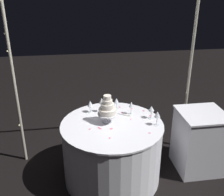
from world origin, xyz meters
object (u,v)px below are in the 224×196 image
wine_glass_2 (116,101)px  wine_glass_0 (102,102)px  main_table (112,151)px  cake_knife (121,114)px  wine_glass_1 (90,104)px  decorative_arch (106,41)px  wine_glass_4 (157,115)px  side_table (199,141)px  wine_glass_3 (131,105)px  tiered_cake (107,108)px  wine_glass_5 (151,109)px

wine_glass_2 → wine_glass_0: bearing=-162.5°
main_table → cake_knife: size_ratio=4.30×
main_table → wine_glass_2: bearing=73.4°
wine_glass_1 → wine_glass_0: bearing=-5.0°
main_table → wine_glass_0: wine_glass_0 is taller
wine_glass_0 → wine_glass_1: 0.14m
decorative_arch → main_table: size_ratio=2.06×
wine_glass_4 → wine_glass_0: bearing=143.7°
cake_knife → decorative_arch: bearing=114.7°
wine_glass_1 → cake_knife: 0.38m
wine_glass_2 → side_table: bearing=-19.4°
wine_glass_3 → wine_glass_4: wine_glass_4 is taller
cake_knife → main_table: bearing=-123.5°
tiered_cake → wine_glass_5: 0.50m
wine_glass_1 → wine_glass_2: size_ratio=1.06×
cake_knife → side_table: bearing=-11.0°
cake_knife → wine_glass_2: bearing=100.5°
wine_glass_3 → wine_glass_2: bearing=131.7°
decorative_arch → wine_glass_3: size_ratio=14.75×
decorative_arch → wine_glass_1: bearing=-138.6°
tiered_cake → wine_glass_4: (0.52, -0.15, -0.04)m
main_table → cake_knife: 0.44m
tiered_cake → wine_glass_4: bearing=-15.6°
tiered_cake → wine_glass_2: size_ratio=2.28×
decorative_arch → wine_glass_4: (0.47, -0.61, -0.68)m
tiered_cake → wine_glass_1: 0.33m
tiered_cake → cake_knife: tiered_cake is taller
tiered_cake → wine_glass_5: (0.50, 0.02, -0.05)m
wine_glass_5 → cake_knife: wine_glass_5 is taller
wine_glass_0 → wine_glass_4: bearing=-36.3°
side_table → wine_glass_4: size_ratio=4.55×
wine_glass_4 → wine_glass_2: bearing=128.3°
side_table → wine_glass_3: (-0.82, 0.17, 0.46)m
tiered_cake → wine_glass_4: tiered_cake is taller
decorative_arch → wine_glass_4: 1.03m
main_table → wine_glass_0: 0.59m
main_table → wine_glass_3: 0.58m
tiered_cake → wine_glass_5: tiered_cake is taller
wine_glass_4 → cake_knife: bearing=137.6°
wine_glass_0 → wine_glass_3: 0.35m
main_table → wine_glass_1: 0.61m
cake_knife → wine_glass_0: bearing=155.5°
wine_glass_0 → wine_glass_4: size_ratio=1.08×
decorative_arch → cake_knife: (0.14, -0.30, -0.80)m
side_table → wine_glass_2: 1.11m
side_table → wine_glass_4: bearing=-168.0°
side_table → wine_glass_2: (-0.96, 0.34, 0.44)m
decorative_arch → wine_glass_0: decorative_arch is taller
wine_glass_4 → wine_glass_5: 0.16m
decorative_arch → main_table: (-0.00, -0.51, -1.16)m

